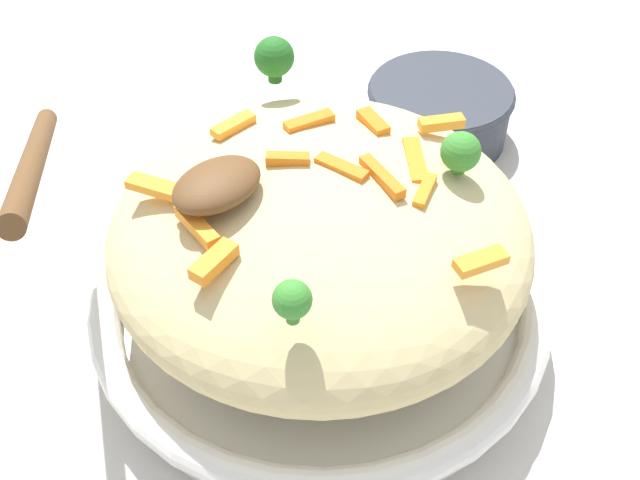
{
  "coord_description": "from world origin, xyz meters",
  "views": [
    {
      "loc": [
        0.25,
        0.24,
        0.43
      ],
      "look_at": [
        0.0,
        0.0,
        0.08
      ],
      "focal_mm": 43.38,
      "sensor_mm": 36.0,
      "label": 1
    }
  ],
  "objects": [
    {
      "name": "pasta_mound",
      "position": [
        0.0,
        0.0,
        0.09
      ],
      "size": [
        0.27,
        0.27,
        0.1
      ],
      "primitive_type": "ellipsoid",
      "color": "#DBC689",
      "rests_on": "serving_bowl"
    },
    {
      "name": "carrot_piece_1",
      "position": [
        -0.03,
        -0.04,
        0.14
      ],
      "size": [
        0.03,
        0.02,
        0.01
      ],
      "primitive_type": "cube",
      "rotation": [
        0.0,
        0.0,
        5.97
      ],
      "color": "orange",
      "rests_on": "pasta_mound"
    },
    {
      "name": "carrot_piece_4",
      "position": [
        0.09,
        0.01,
        0.14
      ],
      "size": [
        0.03,
        0.02,
        0.01
      ],
      "primitive_type": "cube",
      "rotation": [
        0.0,
        0.0,
        3.31
      ],
      "color": "orange",
      "rests_on": "pasta_mound"
    },
    {
      "name": "serving_bowl",
      "position": [
        0.0,
        0.0,
        0.03
      ],
      "size": [
        0.31,
        0.31,
        0.05
      ],
      "color": "white",
      "rests_on": "ground_plane"
    },
    {
      "name": "carrot_piece_11",
      "position": [
        0.06,
        -0.04,
        0.13
      ],
      "size": [
        0.01,
        0.03,
        0.01
      ],
      "primitive_type": "cube",
      "rotation": [
        0.0,
        0.0,
        1.57
      ],
      "color": "orange",
      "rests_on": "pasta_mound"
    },
    {
      "name": "carrot_piece_5",
      "position": [
        -0.01,
        0.11,
        0.13
      ],
      "size": [
        0.03,
        0.02,
        0.01
      ],
      "primitive_type": "cube",
      "rotation": [
        0.0,
        0.0,
        2.76
      ],
      "color": "orange",
      "rests_on": "pasta_mound"
    },
    {
      "name": "ground_plane",
      "position": [
        0.0,
        0.0,
        0.0
      ],
      "size": [
        2.4,
        2.4,
        0.0
      ],
      "primitive_type": "plane",
      "color": "beige"
    },
    {
      "name": "carrot_piece_12",
      "position": [
        -0.06,
        -0.01,
        0.14
      ],
      "size": [
        0.02,
        0.03,
        0.01
      ],
      "primitive_type": "cube",
      "rotation": [
        0.0,
        0.0,
        4.4
      ],
      "color": "orange",
      "rests_on": "pasta_mound"
    },
    {
      "name": "carrot_piece_2",
      "position": [
        0.01,
        -0.02,
        0.14
      ],
      "size": [
        0.02,
        0.02,
        0.01
      ],
      "primitive_type": "cube",
      "rotation": [
        0.0,
        0.0,
        2.3
      ],
      "color": "orange",
      "rests_on": "pasta_mound"
    },
    {
      "name": "carrot_piece_8",
      "position": [
        -0.03,
        0.05,
        0.14
      ],
      "size": [
        0.03,
        0.02,
        0.01
      ],
      "primitive_type": "cube",
      "rotation": [
        0.0,
        0.0,
        3.54
      ],
      "color": "orange",
      "rests_on": "pasta_mound"
    },
    {
      "name": "carrot_piece_6",
      "position": [
        -0.0,
        -0.08,
        0.13
      ],
      "size": [
        0.03,
        0.01,
        0.01
      ],
      "primitive_type": "cube",
      "rotation": [
        0.0,
        0.0,
        6.25
      ],
      "color": "orange",
      "rests_on": "pasta_mound"
    },
    {
      "name": "companion_bowl",
      "position": [
        -0.24,
        -0.08,
        0.03
      ],
      "size": [
        0.13,
        0.13,
        0.05
      ],
      "color": "#333842",
      "rests_on": "ground_plane"
    },
    {
      "name": "broccoli_floret_1",
      "position": [
        0.09,
        0.06,
        0.15
      ],
      "size": [
        0.02,
        0.02,
        0.03
      ],
      "color": "#377928",
      "rests_on": "pasta_mound"
    },
    {
      "name": "carrot_piece_13",
      "position": [
        -0.05,
        0.03,
        0.13
      ],
      "size": [
        0.04,
        0.04,
        0.01
      ],
      "primitive_type": "cube",
      "rotation": [
        0.0,
        0.0,
        0.83
      ],
      "color": "orange",
      "rests_on": "pasta_mound"
    },
    {
      "name": "carrot_piece_9",
      "position": [
        -0.02,
        0.03,
        0.14
      ],
      "size": [
        0.02,
        0.04,
        0.01
      ],
      "primitive_type": "cube",
      "rotation": [
        0.0,
        0.0,
        1.29
      ],
      "color": "orange",
      "rests_on": "pasta_mound"
    },
    {
      "name": "carrot_piece_7",
      "position": [
        -0.09,
        0.02,
        0.14
      ],
      "size": [
        0.03,
        0.02,
        0.01
      ],
      "primitive_type": "cube",
      "rotation": [
        0.0,
        0.0,
        5.68
      ],
      "color": "orange",
      "rests_on": "pasta_mound"
    },
    {
      "name": "serving_spoon",
      "position": [
        0.09,
        -0.05,
        0.16
      ],
      "size": [
        0.16,
        0.17,
        0.09
      ],
      "color": "brown",
      "rests_on": "pasta_mound"
    },
    {
      "name": "carrot_piece_10",
      "position": [
        0.07,
        -0.07,
        0.13
      ],
      "size": [
        0.02,
        0.03,
        0.01
      ],
      "primitive_type": "cube",
      "rotation": [
        0.0,
        0.0,
        1.95
      ],
      "color": "orange",
      "rests_on": "pasta_mound"
    },
    {
      "name": "carrot_piece_3",
      "position": [
        -0.01,
        0.01,
        0.14
      ],
      "size": [
        0.01,
        0.03,
        0.01
      ],
      "primitive_type": "cube",
      "rotation": [
        0.0,
        0.0,
        4.87
      ],
      "color": "orange",
      "rests_on": "pasta_mound"
    },
    {
      "name": "carrot_piece_0",
      "position": [
        0.08,
        -0.02,
        0.14
      ],
      "size": [
        0.01,
        0.04,
        0.01
      ],
      "primitive_type": "cube",
      "rotation": [
        0.0,
        0.0,
        1.41
      ],
      "color": "orange",
      "rests_on": "pasta_mound"
    },
    {
      "name": "broccoli_floret_0",
      "position": [
        -0.07,
        0.05,
        0.15
      ],
      "size": [
        0.02,
        0.02,
        0.03
      ],
      "color": "#377928",
      "rests_on": "pasta_mound"
    },
    {
      "name": "broccoli_floret_2",
      "position": [
        -0.06,
        -0.1,
        0.15
      ],
      "size": [
        0.03,
        0.03,
        0.03
      ],
      "color": "#205B1C",
      "rests_on": "pasta_mound"
    }
  ]
}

